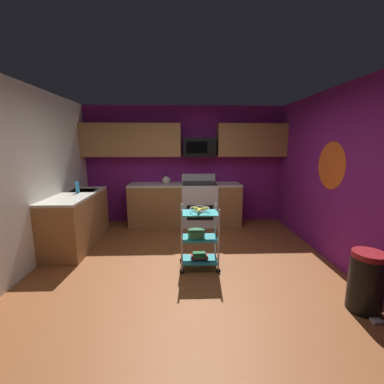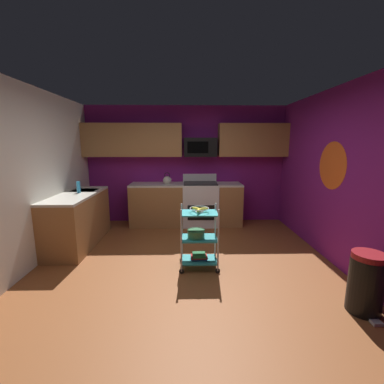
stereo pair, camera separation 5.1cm
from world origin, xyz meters
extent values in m
cube|color=brown|center=(0.00, 0.00, -0.02)|extent=(4.40, 4.80, 0.04)
cube|color=#751970|center=(0.00, 2.43, 1.30)|extent=(4.52, 0.06, 2.60)
cube|color=silver|center=(-2.23, 0.00, 1.30)|extent=(0.06, 4.80, 2.60)
cube|color=#751970|center=(2.23, 0.00, 1.30)|extent=(0.06, 4.80, 2.60)
cylinder|color=#E5591E|center=(2.20, 0.38, 1.45)|extent=(0.00, 0.72, 0.72)
cube|color=#9E6B3D|center=(0.00, 2.10, 0.44)|extent=(2.42, 0.60, 0.88)
cube|color=beige|center=(0.00, 2.10, 0.90)|extent=(2.42, 0.60, 0.04)
cube|color=#9E6B3D|center=(-1.90, 0.98, 0.44)|extent=(0.60, 1.65, 0.88)
cube|color=beige|center=(-1.90, 0.98, 0.90)|extent=(0.60, 1.65, 0.04)
cube|color=#B7BABC|center=(-1.90, 1.35, 0.84)|extent=(0.44, 0.36, 0.16)
cube|color=white|center=(0.31, 2.10, 0.46)|extent=(0.76, 0.64, 0.92)
cube|color=black|center=(0.31, 1.78, 0.35)|extent=(0.56, 0.01, 0.32)
cube|color=white|center=(0.31, 2.39, 1.01)|extent=(0.76, 0.06, 0.18)
cube|color=black|center=(0.31, 2.10, 0.93)|extent=(0.72, 0.60, 0.02)
cube|color=#9E6B3D|center=(-1.14, 2.23, 1.85)|extent=(2.11, 0.33, 0.70)
cube|color=#9E6B3D|center=(1.46, 2.23, 1.85)|extent=(1.49, 0.33, 0.70)
cube|color=black|center=(0.31, 2.21, 1.70)|extent=(0.70, 0.38, 0.40)
cube|color=black|center=(0.25, 2.02, 1.70)|extent=(0.44, 0.01, 0.24)
cylinder|color=silver|center=(-0.06, -0.14, 0.47)|extent=(0.02, 0.02, 0.88)
cylinder|color=black|center=(-0.06, -0.14, 0.04)|extent=(0.07, 0.02, 0.07)
cylinder|color=silver|center=(0.44, -0.14, 0.47)|extent=(0.02, 0.02, 0.88)
cylinder|color=black|center=(0.44, -0.14, 0.04)|extent=(0.07, 0.02, 0.07)
cylinder|color=silver|center=(-0.06, 0.21, 0.47)|extent=(0.02, 0.02, 0.88)
cylinder|color=black|center=(-0.06, 0.21, 0.04)|extent=(0.07, 0.02, 0.07)
cylinder|color=silver|center=(0.44, 0.21, 0.47)|extent=(0.02, 0.02, 0.88)
cylinder|color=black|center=(0.44, 0.21, 0.04)|extent=(0.07, 0.02, 0.07)
cube|color=teal|center=(0.19, 0.04, 0.12)|extent=(0.51, 0.35, 0.02)
cube|color=teal|center=(0.19, 0.04, 0.45)|extent=(0.51, 0.35, 0.02)
cube|color=teal|center=(0.19, 0.04, 0.82)|extent=(0.51, 0.35, 0.02)
torus|color=silver|center=(0.19, 0.04, 0.89)|extent=(0.27, 0.27, 0.01)
cylinder|color=silver|center=(0.19, 0.04, 0.84)|extent=(0.12, 0.12, 0.02)
ellipsoid|color=yellow|center=(0.24, 0.05, 0.87)|extent=(0.17, 0.09, 0.04)
ellipsoid|color=yellow|center=(0.15, 0.07, 0.87)|extent=(0.15, 0.14, 0.04)
ellipsoid|color=yellow|center=(0.18, -0.01, 0.87)|extent=(0.08, 0.17, 0.04)
cylinder|color=#387F4C|center=(0.14, 0.04, 0.51)|extent=(0.24, 0.24, 0.11)
torus|color=#387F4C|center=(0.14, 0.04, 0.57)|extent=(0.25, 0.25, 0.01)
cube|color=#1E4C8C|center=(0.19, 0.04, 0.14)|extent=(0.23, 0.15, 0.03)
cube|color=#B22626|center=(0.19, 0.04, 0.17)|extent=(0.24, 0.18, 0.02)
cube|color=#26723F|center=(0.19, 0.04, 0.20)|extent=(0.19, 0.19, 0.03)
sphere|color=beige|center=(-0.41, 2.10, 0.99)|extent=(0.18, 0.18, 0.18)
sphere|color=black|center=(-0.41, 2.10, 1.08)|extent=(0.03, 0.03, 0.03)
cone|color=beige|center=(-0.33, 2.10, 1.01)|extent=(0.09, 0.04, 0.06)
torus|color=black|center=(-0.41, 2.10, 1.10)|extent=(0.12, 0.01, 0.12)
cylinder|color=#2D8CBF|center=(-1.90, 1.09, 1.02)|extent=(0.06, 0.06, 0.20)
cylinder|color=black|center=(1.90, -0.99, 0.30)|extent=(0.34, 0.34, 0.60)
cylinder|color=maroon|center=(1.90, -0.99, 0.63)|extent=(0.33, 0.33, 0.06)
cube|color=#B2B2B7|center=(1.90, -1.20, 0.01)|extent=(0.10, 0.08, 0.03)
camera|label=1|loc=(-0.04, -3.43, 1.77)|focal=24.06mm
camera|label=2|loc=(0.01, -3.44, 1.77)|focal=24.06mm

